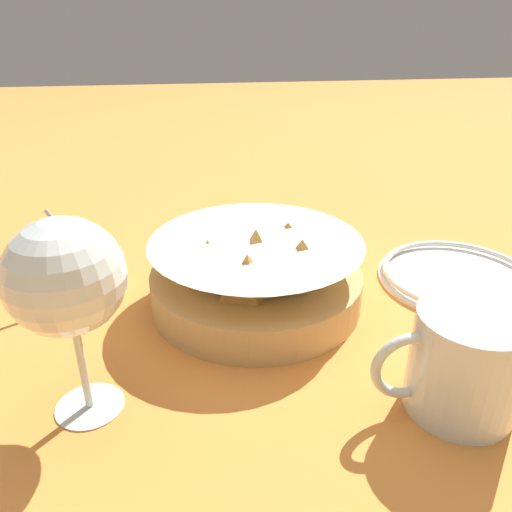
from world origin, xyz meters
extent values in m
plane|color=orange|center=(0.00, 0.00, 0.00)|extent=(4.00, 4.00, 0.00)
cylinder|color=tan|center=(0.04, -0.02, 0.02)|extent=(0.25, 0.25, 0.04)
cone|color=#EDE5C6|center=(0.04, -0.02, 0.04)|extent=(0.25, 0.25, 0.08)
cylinder|color=#3D842D|center=(0.04, -0.02, 0.02)|extent=(0.19, 0.19, 0.01)
pyramid|color=#CC8E42|center=(0.09, -0.02, 0.06)|extent=(0.06, 0.07, 0.06)
pyramid|color=#CC8E42|center=(0.05, 0.03, 0.06)|extent=(0.07, 0.06, 0.06)
pyramid|color=#CC8E42|center=(-0.01, 0.01, 0.06)|extent=(0.08, 0.07, 0.06)
pyramid|color=#CC8E42|center=(-0.01, -0.05, 0.06)|extent=(0.09, 0.08, 0.06)
pyramid|color=#CC8E42|center=(0.04, -0.02, 0.06)|extent=(0.09, 0.10, 0.07)
cylinder|color=#B7B7BC|center=(0.24, -0.07, 0.02)|extent=(0.06, 0.06, 0.03)
cylinder|color=#CC4C14|center=(0.24, -0.07, 0.02)|extent=(0.05, 0.05, 0.02)
cylinder|color=#B7B7BC|center=(0.25, -0.07, 0.06)|extent=(0.06, 0.01, 0.10)
cylinder|color=silver|center=(0.21, 0.14, 0.00)|extent=(0.06, 0.06, 0.00)
cylinder|color=silver|center=(0.21, 0.14, 0.05)|extent=(0.01, 0.01, 0.09)
sphere|color=silver|center=(0.21, 0.14, 0.13)|extent=(0.10, 0.10, 0.10)
sphere|color=#E5B77F|center=(0.21, 0.14, 0.12)|extent=(0.07, 0.07, 0.07)
cylinder|color=silver|center=(-0.12, 0.18, 0.05)|extent=(0.10, 0.10, 0.10)
cylinder|color=#935119|center=(-0.12, 0.18, 0.04)|extent=(0.08, 0.08, 0.07)
torus|color=silver|center=(-0.06, 0.18, 0.05)|extent=(0.07, 0.01, 0.07)
cylinder|color=white|center=(-0.23, -0.03, 0.00)|extent=(0.20, 0.20, 0.01)
torus|color=white|center=(-0.23, -0.03, 0.01)|extent=(0.20, 0.20, 0.01)
cube|color=#38608E|center=(0.02, -0.24, 0.00)|extent=(0.14, 0.09, 0.01)
camera|label=1|loc=(0.11, 0.49, 0.32)|focal=35.00mm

